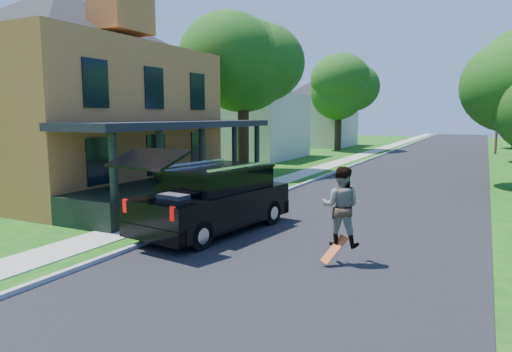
% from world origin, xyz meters
% --- Properties ---
extents(ground, '(140.00, 140.00, 0.00)m').
position_xyz_m(ground, '(0.00, 0.00, 0.00)').
color(ground, '#104D0F').
rests_on(ground, ground).
extents(street, '(8.00, 120.00, 0.02)m').
position_xyz_m(street, '(0.00, 20.00, 0.00)').
color(street, black).
rests_on(street, ground).
extents(curb, '(0.15, 120.00, 0.12)m').
position_xyz_m(curb, '(-4.05, 20.00, 0.00)').
color(curb, '#9D9C98').
rests_on(curb, ground).
extents(sidewalk, '(1.30, 120.00, 0.03)m').
position_xyz_m(sidewalk, '(-5.60, 20.00, 0.00)').
color(sidewalk, '#9D9C95').
rests_on(sidewalk, ground).
extents(front_walk, '(6.50, 1.20, 0.03)m').
position_xyz_m(front_walk, '(-9.50, 6.00, 0.00)').
color(front_walk, '#9D9C95').
rests_on(front_walk, ground).
extents(main_house, '(15.56, 15.56, 10.10)m').
position_xyz_m(main_house, '(-12.80, 5.99, 4.92)').
color(main_house, '#C37139').
rests_on(main_house, ground).
extents(neighbor_house_mid, '(12.78, 12.78, 8.30)m').
position_xyz_m(neighbor_house_mid, '(-13.50, 24.00, 4.19)').
color(neighbor_house_mid, beige).
rests_on(neighbor_house_mid, ground).
extents(neighbor_house_far, '(12.78, 12.78, 8.30)m').
position_xyz_m(neighbor_house_far, '(-13.50, 40.00, 4.19)').
color(neighbor_house_far, beige).
rests_on(neighbor_house_far, ground).
extents(black_suv, '(2.74, 5.64, 2.52)m').
position_xyz_m(black_suv, '(-3.20, 2.60, 0.97)').
color(black_suv, black).
rests_on(black_suv, ground).
extents(skateboarder, '(0.97, 0.81, 1.81)m').
position_xyz_m(skateboarder, '(0.87, 1.50, 1.31)').
color(skateboarder, black).
rests_on(skateboarder, ground).
extents(skateboard, '(0.52, 0.53, 0.61)m').
position_xyz_m(skateboard, '(0.83, 1.22, 0.36)').
color(skateboard, '#C43F10').
rests_on(skateboard, ground).
extents(tree_left_mid, '(7.03, 6.76, 9.91)m').
position_xyz_m(tree_left_mid, '(-8.86, 14.91, 6.45)').
color(tree_left_mid, black).
rests_on(tree_left_mid, ground).
extents(tree_left_far, '(7.46, 7.63, 9.79)m').
position_xyz_m(tree_left_far, '(-9.15, 34.78, 6.40)').
color(tree_left_far, black).
rests_on(tree_left_far, ground).
extents(utility_pole_far, '(1.37, 0.58, 8.72)m').
position_xyz_m(utility_pole_far, '(4.50, 36.27, 4.49)').
color(utility_pole_far, '#4E3424').
rests_on(utility_pole_far, ground).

